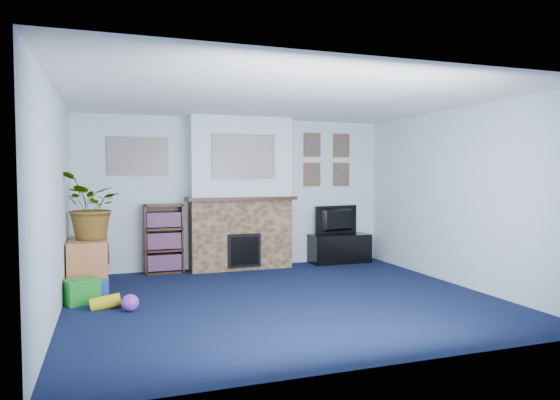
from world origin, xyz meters
name	(u,v)px	position (x,y,z in m)	size (l,w,h in m)	color
floor	(283,299)	(0.00, 0.00, 0.00)	(5.00, 4.50, 0.01)	#0E1735
ceiling	(283,99)	(0.00, 0.00, 2.40)	(5.00, 4.50, 0.01)	white
wall_back	(237,193)	(0.00, 2.25, 1.20)	(5.00, 0.04, 2.40)	silver
wall_front	(380,214)	(0.00, -2.25, 1.20)	(5.00, 0.04, 2.40)	silver
wall_left	(55,204)	(-2.50, 0.00, 1.20)	(0.04, 4.50, 2.40)	silver
wall_right	(457,197)	(2.50, 0.00, 1.20)	(0.04, 4.50, 2.40)	silver
chimney_breast	(241,194)	(0.00, 2.05, 1.18)	(1.72, 0.50, 2.40)	brown
collage_main	(244,156)	(0.00, 1.84, 1.78)	(1.00, 0.03, 0.68)	gray
collage_left	(138,156)	(-1.55, 2.23, 1.78)	(0.90, 0.03, 0.58)	gray
portrait_tl	(312,145)	(1.30, 2.23, 2.00)	(0.30, 0.03, 0.40)	brown
portrait_tr	(341,146)	(1.85, 2.23, 2.00)	(0.30, 0.03, 0.40)	brown
portrait_bl	(312,174)	(1.30, 2.23, 1.50)	(0.30, 0.03, 0.40)	brown
portrait_br	(341,174)	(1.85, 2.23, 1.50)	(0.30, 0.03, 0.40)	brown
tv_stand	(339,249)	(1.73, 2.03, 0.23)	(1.02, 0.43, 0.48)	black
television	(339,220)	(1.73, 2.05, 0.73)	(0.84, 0.11, 0.48)	black
bookshelf	(164,240)	(-1.20, 2.11, 0.50)	(0.58, 0.28, 1.05)	#321A12
sideboard	(89,263)	(-2.24, 1.27, 0.35)	(0.47, 0.85, 0.66)	#BC6C3C
potted_plant	(91,205)	(-2.19, 1.22, 1.11)	(0.80, 0.69, 0.88)	#26661E
mantel_clock	(243,192)	(0.03, 2.00, 1.22)	(0.11, 0.06, 0.15)	gold
mantel_candle	(257,191)	(0.27, 2.00, 1.23)	(0.05, 0.05, 0.15)	#B2BFC6
mantel_teddy	(205,193)	(-0.58, 2.00, 1.22)	(0.12, 0.12, 0.12)	gray
mantel_can	(286,192)	(0.75, 2.00, 1.21)	(0.07, 0.07, 0.13)	blue
green_crate	(81,291)	(-2.30, 0.57, 0.14)	(0.36, 0.29, 0.29)	#198C26
toy_ball	(130,303)	(-1.78, 0.03, 0.09)	(0.19, 0.19, 0.19)	purple
toy_block	(100,290)	(-2.09, 0.69, 0.11)	(0.19, 0.19, 0.23)	blue
toy_tube	(106,302)	(-2.03, 0.24, 0.07)	(0.15, 0.15, 0.32)	yellow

